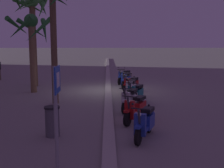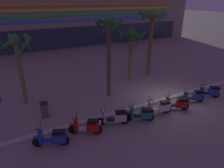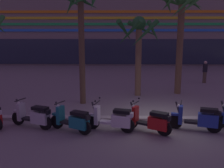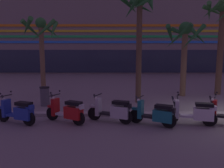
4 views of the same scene
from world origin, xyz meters
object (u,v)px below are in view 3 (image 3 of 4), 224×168
scooter_white_gap_after_mid (114,119)px  palm_tree_far_corner (181,17)px  scooter_silver_second_in_line (34,116)px  scooter_red_far_back (151,121)px  pedestrian_window_shopping (205,71)px  palm_tree_near_sign (139,38)px  palm_tree_by_mall_entrance (81,18)px  scooter_blue_lead_nearest (199,119)px  scooter_teal_tail_end (73,120)px

scooter_white_gap_after_mid → palm_tree_far_corner: size_ratio=0.31×
palm_tree_far_corner → scooter_silver_second_in_line: bearing=-139.3°
scooter_red_far_back → pedestrian_window_shopping: pedestrian_window_shopping is taller
scooter_red_far_back → palm_tree_far_corner: 7.75m
scooter_white_gap_after_mid → palm_tree_near_sign: 6.35m
palm_tree_near_sign → pedestrian_window_shopping: bearing=37.1°
scooter_red_far_back → palm_tree_by_mall_entrance: bearing=126.9°
palm_tree_far_corner → scooter_white_gap_after_mid: bearing=-121.7°
scooter_white_gap_after_mid → palm_tree_by_mall_entrance: (-1.61, 3.75, 3.75)m
palm_tree_far_corner → pedestrian_window_shopping: bearing=50.8°
scooter_white_gap_after_mid → palm_tree_near_sign: bearing=76.5°
palm_tree_by_mall_entrance → palm_tree_near_sign: bearing=31.2°
scooter_red_far_back → scooter_silver_second_in_line: bearing=174.3°
scooter_blue_lead_nearest → palm_tree_by_mall_entrance: palm_tree_by_mall_entrance is taller
scooter_silver_second_in_line → palm_tree_near_sign: 7.34m
scooter_teal_tail_end → palm_tree_by_mall_entrance: (-0.17, 3.86, 3.76)m
palm_tree_far_corner → scooter_blue_lead_nearest: bearing=-96.4°
scooter_red_far_back → pedestrian_window_shopping: size_ratio=1.02×
scooter_teal_tail_end → scooter_blue_lead_nearest: (4.52, 0.18, 0.03)m
scooter_red_far_back → palm_tree_by_mall_entrance: palm_tree_by_mall_entrance is taller
scooter_blue_lead_nearest → palm_tree_by_mall_entrance: size_ratio=0.32×
scooter_white_gap_after_mid → scooter_teal_tail_end: bearing=-175.7°
pedestrian_window_shopping → palm_tree_near_sign: bearing=-142.9°
palm_tree_near_sign → scooter_red_far_back: bearing=-90.2°
scooter_red_far_back → palm_tree_far_corner: (2.43, 6.20, 3.96)m
scooter_blue_lead_nearest → pedestrian_window_shopping: size_ratio=1.14×
scooter_red_far_back → pedestrian_window_shopping: 10.90m
scooter_blue_lead_nearest → palm_tree_far_corner: size_ratio=0.31×
scooter_white_gap_after_mid → scooter_red_far_back: size_ratio=1.11×
scooter_teal_tail_end → scooter_white_gap_after_mid: size_ratio=0.89×
scooter_teal_tail_end → scooter_white_gap_after_mid: (1.44, 0.11, 0.01)m
scooter_white_gap_after_mid → scooter_red_far_back: same height
scooter_blue_lead_nearest → palm_tree_near_sign: palm_tree_near_sign is taller
scooter_red_far_back → palm_tree_near_sign: (0.02, 5.67, 2.82)m
palm_tree_far_corner → palm_tree_near_sign: 2.72m
scooter_white_gap_after_mid → scooter_blue_lead_nearest: size_ratio=0.99×
palm_tree_near_sign → pedestrian_window_shopping: palm_tree_near_sign is taller
scooter_teal_tail_end → scooter_blue_lead_nearest: same height
scooter_red_far_back → scooter_blue_lead_nearest: size_ratio=0.89×
scooter_blue_lead_nearest → pedestrian_window_shopping: pedestrian_window_shopping is taller
scooter_teal_tail_end → palm_tree_by_mall_entrance: bearing=92.5°
scooter_blue_lead_nearest → palm_tree_near_sign: bearing=107.7°
scooter_teal_tail_end → scooter_blue_lead_nearest: size_ratio=0.88×
scooter_silver_second_in_line → palm_tree_far_corner: palm_tree_far_corner is taller
scooter_teal_tail_end → palm_tree_far_corner: (5.19, 6.17, 3.96)m
palm_tree_by_mall_entrance → palm_tree_near_sign: 3.56m
scooter_teal_tail_end → scooter_white_gap_after_mid: 1.45m
scooter_silver_second_in_line → palm_tree_by_mall_entrance: palm_tree_by_mall_entrance is taller
scooter_red_far_back → palm_tree_by_mall_entrance: size_ratio=0.29×
scooter_blue_lead_nearest → palm_tree_by_mall_entrance: 7.03m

